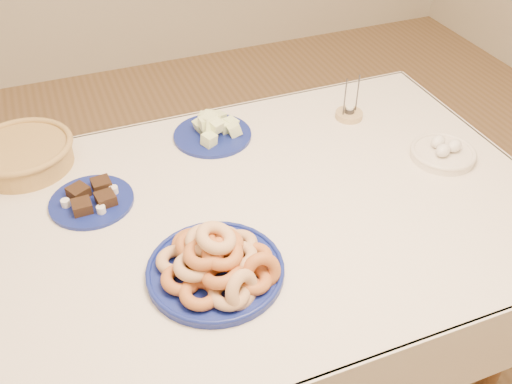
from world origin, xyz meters
The scene contains 8 objects.
ground centered at (0.00, 0.00, 0.00)m, with size 5.00×5.00×0.00m, color brown.
dining_table centered at (0.00, 0.00, 0.64)m, with size 1.71×1.11×0.75m.
donut_platter centered at (-0.16, -0.20, 0.79)m, with size 0.45×0.45×0.16m.
melon_plate centered at (0.02, 0.39, 0.78)m, with size 0.29×0.29×0.09m.
brownie_plate centered at (-0.40, 0.19, 0.76)m, with size 0.29×0.29×0.04m.
wicker_basket centered at (-0.57, 0.45, 0.79)m, with size 0.33×0.33×0.08m.
candle_holder centered at (0.49, 0.33, 0.76)m, with size 0.11×0.11×0.16m.
egg_bowl centered at (0.65, 0.01, 0.77)m, with size 0.26×0.26×0.07m.
Camera 1 is at (-0.42, -1.13, 1.79)m, focal length 40.00 mm.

